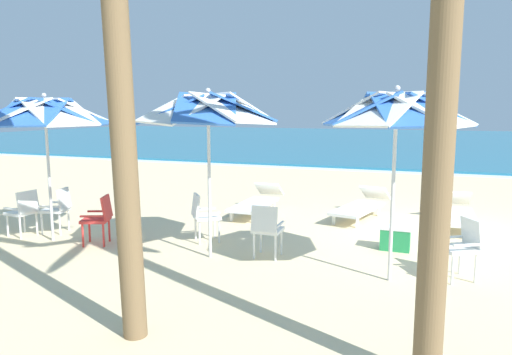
# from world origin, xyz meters

# --- Properties ---
(ground_plane) EXTENTS (80.00, 80.00, 0.00)m
(ground_plane) POSITION_xyz_m (0.00, 0.00, 0.00)
(ground_plane) COLOR beige
(sea) EXTENTS (80.00, 36.00, 0.10)m
(sea) POSITION_xyz_m (0.00, 27.31, 0.05)
(sea) COLOR teal
(sea) RESTS_ON ground
(surf_foam) EXTENTS (80.00, 0.70, 0.01)m
(surf_foam) POSITION_xyz_m (0.00, 9.01, 0.01)
(surf_foam) COLOR white
(surf_foam) RESTS_ON ground
(beach_umbrella_0) EXTENTS (1.99, 1.99, 2.66)m
(beach_umbrella_0) POSITION_xyz_m (-0.61, -2.77, 2.32)
(beach_umbrella_0) COLOR silver
(beach_umbrella_0) RESTS_ON ground
(plastic_chair_0) EXTENTS (0.62, 0.61, 0.87)m
(plastic_chair_0) POSITION_xyz_m (0.32, -2.36, 0.50)
(plastic_chair_0) COLOR white
(plastic_chair_0) RESTS_ON ground
(beach_umbrella_1) EXTENTS (2.25, 2.25, 2.68)m
(beach_umbrella_1) POSITION_xyz_m (-3.39, -2.71, 2.34)
(beach_umbrella_1) COLOR silver
(beach_umbrella_1) RESTS_ON ground
(plastic_chair_1) EXTENTS (0.46, 0.48, 0.87)m
(plastic_chair_1) POSITION_xyz_m (-2.53, -2.42, 0.50)
(plastic_chair_1) COLOR white
(plastic_chair_1) RESTS_ON ground
(plastic_chair_2) EXTENTS (0.63, 0.63, 0.87)m
(plastic_chair_2) POSITION_xyz_m (-3.91, -1.93, 0.50)
(plastic_chair_2) COLOR white
(plastic_chair_2) RESTS_ON ground
(beach_umbrella_2) EXTENTS (2.38, 2.38, 2.63)m
(beach_umbrella_2) POSITION_xyz_m (-6.49, -2.83, 2.29)
(beach_umbrella_2) COLOR silver
(beach_umbrella_2) RESTS_ON ground
(plastic_chair_3) EXTENTS (0.51, 0.48, 0.87)m
(plastic_chair_3) POSITION_xyz_m (-7.20, -2.78, 0.50)
(plastic_chair_3) COLOR white
(plastic_chair_3) RESTS_ON ground
(plastic_chair_4) EXTENTS (0.57, 0.55, 0.87)m
(plastic_chair_4) POSITION_xyz_m (-6.79, -2.35, 0.50)
(plastic_chair_4) COLOR white
(plastic_chair_4) RESTS_ON ground
(plastic_chair_5) EXTENTS (0.60, 0.57, 0.87)m
(plastic_chair_5) POSITION_xyz_m (-5.52, -2.73, 0.50)
(plastic_chair_5) COLOR red
(plastic_chair_5) RESTS_ON ground
(sun_lounger_0) EXTENTS (0.67, 2.16, 0.62)m
(sun_lounger_0) POSITION_xyz_m (0.40, 0.84, 0.28)
(sun_lounger_0) COLOR white
(sun_lounger_0) RESTS_ON ground
(sun_lounger_1) EXTENTS (1.10, 2.23, 0.62)m
(sun_lounger_1) POSITION_xyz_m (-1.52, 0.91, 0.28)
(sun_lounger_1) COLOR white
(sun_lounger_1) RESTS_ON ground
(sun_lounger_2) EXTENTS (0.65, 2.15, 0.62)m
(sun_lounger_2) POSITION_xyz_m (-3.80, 0.51, 0.28)
(sun_lounger_2) COLOR white
(sun_lounger_2) RESTS_ON ground
(palm_tree_3) EXTENTS (2.99, 3.06, 4.90)m
(palm_tree_3) POSITION_xyz_m (-2.96, -5.44, 3.16)
(palm_tree_3) COLOR brown
(palm_tree_3) RESTS_ON ground
(cooler_box) EXTENTS (0.50, 0.34, 0.40)m
(cooler_box) POSITION_xyz_m (-0.65, -1.23, 0.20)
(cooler_box) COLOR #238C4C
(cooler_box) RESTS_ON ground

